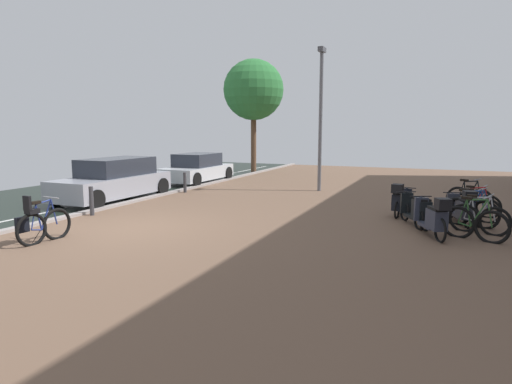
# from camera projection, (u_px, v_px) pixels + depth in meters

# --- Properties ---
(ground) EXTENTS (21.00, 40.00, 0.13)m
(ground) POSITION_uv_depth(u_px,v_px,m) (177.00, 235.00, 10.10)
(ground) COLOR black
(bicycle_foreground) EXTENTS (0.69, 1.35, 1.10)m
(bicycle_foreground) POSITION_uv_depth(u_px,v_px,m) (41.00, 224.00, 9.34)
(bicycle_foreground) COLOR black
(bicycle_foreground) RESTS_ON ground
(bicycle_rack_00) EXTENTS (1.38, 0.62, 1.03)m
(bicycle_rack_00) POSITION_uv_depth(u_px,v_px,m) (475.00, 224.00, 9.53)
(bicycle_rack_00) COLOR black
(bicycle_rack_00) RESTS_ON ground
(bicycle_rack_01) EXTENTS (1.33, 0.54, 0.98)m
(bicycle_rack_01) POSITION_uv_depth(u_px,v_px,m) (479.00, 219.00, 10.14)
(bicycle_rack_01) COLOR black
(bicycle_rack_01) RESTS_ON ground
(bicycle_rack_02) EXTENTS (1.34, 0.56, 1.01)m
(bicycle_rack_02) POSITION_uv_depth(u_px,v_px,m) (470.00, 212.00, 10.86)
(bicycle_rack_02) COLOR black
(bicycle_rack_02) RESTS_ON ground
(bicycle_rack_03) EXTENTS (1.25, 0.52, 0.93)m
(bicycle_rack_03) POSITION_uv_depth(u_px,v_px,m) (475.00, 209.00, 11.47)
(bicycle_rack_03) COLOR black
(bicycle_rack_03) RESTS_ON ground
(bicycle_rack_04) EXTENTS (1.27, 0.49, 0.93)m
(bicycle_rack_04) POSITION_uv_depth(u_px,v_px,m) (476.00, 205.00, 12.11)
(bicycle_rack_04) COLOR black
(bicycle_rack_04) RESTS_ON ground
(bicycle_rack_05) EXTENTS (1.29, 0.67, 1.03)m
(bicycle_rack_05) POSITION_uv_depth(u_px,v_px,m) (469.00, 200.00, 12.82)
(bicycle_rack_05) COLOR black
(bicycle_rack_05) RESTS_ON ground
(scooter_near) EXTENTS (0.92, 1.64, 0.99)m
(scooter_near) POSITION_uv_depth(u_px,v_px,m) (433.00, 218.00, 9.74)
(scooter_near) COLOR black
(scooter_near) RESTS_ON ground
(scooter_mid) EXTENTS (0.58, 1.68, 0.97)m
(scooter_mid) POSITION_uv_depth(u_px,v_px,m) (400.00, 201.00, 12.15)
(scooter_mid) COLOR black
(scooter_mid) RESTS_ON ground
(scooter_far) EXTENTS (0.77, 1.75, 0.96)m
(scooter_far) POSITION_uv_depth(u_px,v_px,m) (463.00, 208.00, 11.06)
(scooter_far) COLOR black
(scooter_far) RESTS_ON ground
(scooter_extra) EXTENTS (0.91, 1.54, 0.82)m
(scooter_extra) POSITION_uv_depth(u_px,v_px,m) (417.00, 211.00, 10.84)
(scooter_extra) COLOR black
(scooter_extra) RESTS_ON ground
(parked_car_near) EXTENTS (1.83, 4.41, 1.43)m
(parked_car_near) POSITION_uv_depth(u_px,v_px,m) (114.00, 180.00, 14.94)
(parked_car_near) COLOR #9FA2AE
(parked_car_near) RESTS_ON ground
(parked_car_far) EXTENTS (1.86, 3.99, 1.32)m
(parked_car_far) POSITION_uv_depth(u_px,v_px,m) (197.00, 169.00, 19.84)
(parked_car_far) COLOR silver
(parked_car_far) RESTS_ON ground
(lamp_post) EXTENTS (0.20, 0.52, 5.49)m
(lamp_post) POSITION_uv_depth(u_px,v_px,m) (321.00, 112.00, 16.72)
(lamp_post) COLOR slate
(lamp_post) RESTS_ON ground
(street_tree) EXTENTS (3.29, 3.29, 6.19)m
(street_tree) POSITION_uv_depth(u_px,v_px,m) (254.00, 90.00, 23.64)
(street_tree) COLOR brown
(street_tree) RESTS_ON ground
(bollard_near) EXTENTS (0.12, 0.12, 0.82)m
(bollard_near) POSITION_uv_depth(u_px,v_px,m) (91.00, 201.00, 12.25)
(bollard_near) COLOR #38383D
(bollard_near) RESTS_ON ground
(bollard_far) EXTENTS (0.12, 0.12, 0.77)m
(bollard_far) POSITION_uv_depth(u_px,v_px,m) (185.00, 182.00, 16.66)
(bollard_far) COLOR #38383D
(bollard_far) RESTS_ON ground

